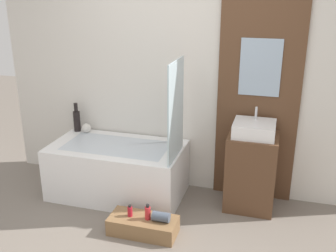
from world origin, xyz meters
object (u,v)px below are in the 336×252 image
object	(u,v)px
bathtub	(118,170)
bottle_soap_primary	(130,211)
vase_tall_dark	(77,120)
bottle_soap_secondary	(148,213)
wooden_step_bench	(143,225)
sink	(254,129)
vase_round_light	(86,128)

from	to	relation	value
bathtub	bottle_soap_primary	bearing A→B (deg)	-58.21
vase_tall_dark	bottle_soap_secondary	xyz separation A→B (m)	(1.18, -0.92, -0.49)
wooden_step_bench	vase_tall_dark	distance (m)	1.59
vase_tall_dark	bottle_soap_secondary	distance (m)	1.57
vase_tall_dark	bottle_soap_primary	size ratio (longest dim) A/B	2.92
sink	vase_tall_dark	size ratio (longest dim) A/B	1.19
bottle_soap_primary	vase_round_light	bearing A→B (deg)	134.28
bottle_soap_primary	bathtub	bearing A→B (deg)	121.79
bathtub	bottle_soap_secondary	world-z (taller)	bathtub
bottle_soap_secondary	vase_tall_dark	bearing A→B (deg)	142.11
vase_tall_dark	bottle_soap_primary	world-z (taller)	vase_tall_dark
bathtub	wooden_step_bench	world-z (taller)	bathtub
wooden_step_bench	vase_tall_dark	bearing A→B (deg)	140.96
wooden_step_bench	vase_round_light	bearing A→B (deg)	138.12
bathtub	bottle_soap_secondary	bearing A→B (deg)	-48.02
wooden_step_bench	vase_tall_dark	size ratio (longest dim) A/B	1.88
bathtub	sink	xyz separation A→B (m)	(1.41, 0.15, 0.57)
vase_round_light	sink	bearing A→B (deg)	-4.08
wooden_step_bench	bottle_soap_secondary	xyz separation A→B (m)	(0.05, 0.00, 0.15)
vase_tall_dark	bottle_soap_secondary	world-z (taller)	vase_tall_dark
bottle_soap_secondary	bottle_soap_primary	bearing A→B (deg)	180.00
vase_tall_dark	bottle_soap_secondary	bearing A→B (deg)	-37.89
wooden_step_bench	bottle_soap_primary	xyz separation A→B (m)	(-0.13, 0.00, 0.13)
sink	bottle_soap_primary	size ratio (longest dim) A/B	3.49
bottle_soap_primary	bottle_soap_secondary	distance (m)	0.18
sink	vase_round_light	world-z (taller)	sink
vase_round_light	bottle_soap_secondary	size ratio (longest dim) A/B	0.71
wooden_step_bench	bottle_soap_primary	size ratio (longest dim) A/B	5.48
vase_tall_dark	vase_round_light	world-z (taller)	vase_tall_dark
bottle_soap_primary	bottle_soap_secondary	xyz separation A→B (m)	(0.17, 0.00, 0.02)
vase_tall_dark	bathtub	bearing A→B (deg)	-25.52
wooden_step_bench	bottle_soap_primary	world-z (taller)	bottle_soap_primary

